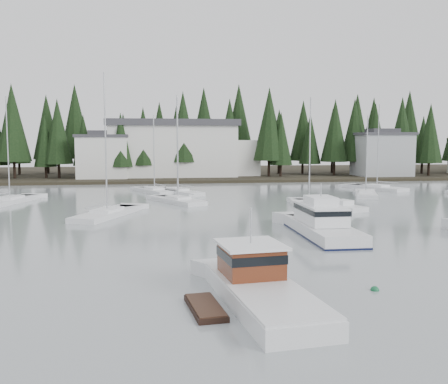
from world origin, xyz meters
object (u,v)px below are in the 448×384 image
at_px(sailboat_1, 366,195).
at_px(sailboat_5, 309,208).
at_px(cabin_cruiser_center, 322,226).
at_px(sailboat_7, 10,202).
at_px(harbor_inn, 183,149).
at_px(sailboat_4, 178,202).
at_px(sailboat_10, 107,215).
at_px(sailboat_12, 178,193).
at_px(sailboat_11, 377,189).
at_px(runabout_1, 343,208).
at_px(house_west, 103,156).
at_px(lobster_boat_brown, 258,291).
at_px(sailboat_2, 155,192).
at_px(house_east_a, 382,153).

distance_m(sailboat_1, sailboat_5, 16.18).
xyz_separation_m(cabin_cruiser_center, sailboat_7, (-29.57, 25.11, -0.62)).
bearing_deg(sailboat_1, sailboat_7, 112.48).
xyz_separation_m(harbor_inn, sailboat_4, (-2.94, -39.28, -5.70)).
xyz_separation_m(cabin_cruiser_center, sailboat_5, (3.73, 14.94, -0.63)).
bearing_deg(sailboat_10, sailboat_5, -60.91).
relative_size(cabin_cruiser_center, sailboat_12, 0.76).
xyz_separation_m(sailboat_1, sailboat_12, (-24.64, 6.55, 0.01)).
distance_m(sailboat_11, runabout_1, 24.51).
distance_m(sailboat_11, sailboat_12, 30.00).
height_order(harbor_inn, sailboat_1, harbor_inn).
bearing_deg(house_west, lobster_boat_brown, -79.31).
relative_size(lobster_boat_brown, sailboat_5, 0.78).
height_order(house_west, lobster_boat_brown, house_west).
bearing_deg(sailboat_5, sailboat_2, 47.43).
height_order(cabin_cruiser_center, sailboat_1, sailboat_1).
relative_size(sailboat_2, runabout_1, 1.95).
distance_m(sailboat_4, sailboat_7, 19.88).
height_order(sailboat_2, sailboat_12, sailboat_12).
xyz_separation_m(house_west, harbor_inn, (15.04, 3.34, 1.12)).
xyz_separation_m(lobster_boat_brown, sailboat_10, (-9.04, 27.55, -0.45)).
bearing_deg(sailboat_1, sailboat_12, 95.97).
distance_m(house_east_a, sailboat_7, 69.63).
relative_size(cabin_cruiser_center, sailboat_2, 0.93).
xyz_separation_m(sailboat_12, runabout_1, (16.61, -19.04, 0.06)).
height_order(house_east_a, runabout_1, house_east_a).
bearing_deg(sailboat_7, sailboat_5, -92.60).
xyz_separation_m(cabin_cruiser_center, sailboat_11, (20.50, 34.43, -0.62)).
height_order(sailboat_10, sailboat_12, sailboat_10).
height_order(harbor_inn, sailboat_12, sailboat_12).
relative_size(cabin_cruiser_center, runabout_1, 1.82).
distance_m(lobster_boat_brown, sailboat_2, 49.98).
xyz_separation_m(sailboat_4, sailboat_11, (30.39, 12.11, -0.01)).
bearing_deg(sailboat_12, harbor_inn, -32.68).
distance_m(sailboat_1, sailboat_10, 35.24).
height_order(sailboat_4, sailboat_5, sailboat_4).
bearing_deg(sailboat_4, sailboat_1, -108.33).
bearing_deg(sailboat_4, cabin_cruiser_center, 176.39).
distance_m(sailboat_1, sailboat_4, 25.39).
height_order(house_east_a, sailboat_1, sailboat_1).
distance_m(sailboat_7, sailboat_12, 21.57).
distance_m(house_west, sailboat_10, 46.29).
relative_size(sailboat_1, sailboat_10, 0.79).
distance_m(house_west, sailboat_11, 48.94).
bearing_deg(cabin_cruiser_center, sailboat_12, 16.40).
distance_m(house_west, sailboat_12, 28.64).
distance_m(cabin_cruiser_center, sailboat_11, 40.08).
xyz_separation_m(harbor_inn, sailboat_1, (22.13, -35.23, -5.71)).
xyz_separation_m(sailboat_10, sailboat_12, (7.73, 20.48, 0.00)).
xyz_separation_m(harbor_inn, sailboat_11, (27.46, -27.17, -5.71)).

